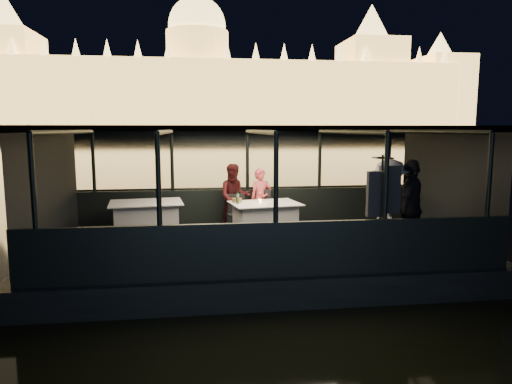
{
  "coord_description": "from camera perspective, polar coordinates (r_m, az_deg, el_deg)",
  "views": [
    {
      "loc": [
        -1.23,
        -8.96,
        2.86
      ],
      "look_at": [
        0.0,
        0.4,
        1.55
      ],
      "focal_mm": 32.0,
      "sensor_mm": 36.0,
      "label": 1
    }
  ],
  "objects": [
    {
      "name": "wine_glass_red",
      "position": [
        10.11,
        0.49,
        -0.64
      ],
      "size": [
        0.08,
        0.08,
        0.2
      ],
      "primitive_type": null,
      "rotation": [
        0.0,
        0.0,
        -0.16
      ],
      "color": "silver",
      "rests_on": "dining_table_central"
    },
    {
      "name": "chair_port_right",
      "position": [
        10.57,
        0.88,
        -2.51
      ],
      "size": [
        0.57,
        0.57,
        0.94
      ],
      "primitive_type": "cube",
      "rotation": [
        0.0,
        0.0,
        -0.37
      ],
      "color": "black",
      "rests_on": "boat_deck"
    },
    {
      "name": "person_man_maroon",
      "position": [
        10.7,
        -2.69,
        -0.76
      ],
      "size": [
        0.76,
        0.6,
        1.55
      ],
      "primitive_type": "imported",
      "rotation": [
        0.0,
        0.0,
        0.03
      ],
      "color": "#391011",
      "rests_on": "boat_deck"
    },
    {
      "name": "parliament_building",
      "position": [
        185.81,
        -7.3,
        15.95
      ],
      "size": [
        220.0,
        32.0,
        60.0
      ],
      "primitive_type": null,
      "color": "#F2D18C",
      "rests_on": "embankment"
    },
    {
      "name": "end_wall_fore",
      "position": [
        9.46,
        -24.45,
        -0.17
      ],
      "size": [
        0.02,
        4.0,
        2.3
      ],
      "primitive_type": null,
      "color": "black",
      "rests_on": "boat_deck"
    },
    {
      "name": "dining_table_central",
      "position": [
        9.97,
        1.13,
        -3.52
      ],
      "size": [
        1.61,
        1.28,
        0.77
      ],
      "primitive_type": "cube",
      "rotation": [
        0.0,
        0.0,
        0.17
      ],
      "color": "white",
      "rests_on": "boat_deck"
    },
    {
      "name": "wine_bottle",
      "position": [
        9.79,
        -2.32,
        -0.6
      ],
      "size": [
        0.08,
        0.08,
        0.28
      ],
      "primitive_type": "cylinder",
      "rotation": [
        0.0,
        0.0,
        0.35
      ],
      "color": "#143717",
      "rests_on": "dining_table_central"
    },
    {
      "name": "canopy_ribs",
      "position": [
        9.13,
        0.33,
        0.28
      ],
      "size": [
        8.0,
        4.0,
        2.3
      ],
      "primitive_type": null,
      "color": "black",
      "rests_on": "boat_deck"
    },
    {
      "name": "gunwale_starboard",
      "position": [
        7.32,
        2.46,
        -7.24
      ],
      "size": [
        8.0,
        0.08,
        0.9
      ],
      "primitive_type": "cube",
      "color": "black",
      "rests_on": "boat_deck"
    },
    {
      "name": "wine_glass_white",
      "position": [
        9.72,
        -2.27,
        -0.98
      ],
      "size": [
        0.08,
        0.08,
        0.21
      ],
      "primitive_type": null,
      "rotation": [
        0.0,
        0.0,
        0.14
      ],
      "color": "silver",
      "rests_on": "dining_table_central"
    },
    {
      "name": "cabin_roof_glass",
      "position": [
        9.04,
        0.33,
        7.52
      ],
      "size": [
        8.0,
        4.0,
        0.02
      ],
      "primitive_type": null,
      "color": "#99B2B2",
      "rests_on": "boat_deck"
    },
    {
      "name": "amber_candle",
      "position": [
        9.88,
        0.55,
        -1.16
      ],
      "size": [
        0.07,
        0.07,
        0.08
      ],
      "primitive_type": "cylinder",
      "rotation": [
        0.0,
        0.0,
        -0.32
      ],
      "color": "#FFB73F",
      "rests_on": "dining_table_central"
    },
    {
      "name": "boat_deck",
      "position": [
        9.35,
        0.32,
        -6.84
      ],
      "size": [
        8.0,
        4.0,
        0.04
      ],
      "primitive_type": "cube",
      "color": "black",
      "rests_on": "boat_hull"
    },
    {
      "name": "dining_table_aft",
      "position": [
        10.12,
        -13.51,
        -3.57
      ],
      "size": [
        1.64,
        1.28,
        0.81
      ],
      "primitive_type": "cube",
      "rotation": [
        0.0,
        0.0,
        0.12
      ],
      "color": "silver",
      "rests_on": "boat_deck"
    },
    {
      "name": "boat_hull",
      "position": [
        9.49,
        0.32,
        -9.65
      ],
      "size": [
        8.6,
        4.4,
        1.0
      ],
      "primitive_type": "cube",
      "color": "black",
      "rests_on": "river_water"
    },
    {
      "name": "cabin_glass_starboard",
      "position": [
        7.11,
        2.52,
        1.75
      ],
      "size": [
        8.0,
        0.02,
        1.4
      ],
      "primitive_type": null,
      "color": "#99B2B2",
      "rests_on": "gunwale_starboard"
    },
    {
      "name": "embankment",
      "position": [
        218.97,
        -7.21,
        7.37
      ],
      "size": [
        400.0,
        140.0,
        6.0
      ],
      "primitive_type": "cube",
      "color": "#423D33",
      "rests_on": "ground"
    },
    {
      "name": "passenger_stripe",
      "position": [
        8.73,
        16.21,
        -2.38
      ],
      "size": [
        1.02,
        1.34,
        1.83
      ],
      "primitive_type": "imported",
      "rotation": [
        0.0,
        0.0,
        1.23
      ],
      "color": "silver",
      "rests_on": "boat_deck"
    },
    {
      "name": "cabin_glass_port",
      "position": [
        11.06,
        -1.08,
        3.96
      ],
      "size": [
        8.0,
        0.02,
        1.4
      ],
      "primitive_type": null,
      "color": "#99B2B2",
      "rests_on": "gunwale_port"
    },
    {
      "name": "bread_basket",
      "position": [
        10.02,
        -2.43,
        -1.03
      ],
      "size": [
        0.23,
        0.23,
        0.09
      ],
      "primitive_type": "cylinder",
      "rotation": [
        0.0,
        0.0,
        0.03
      ],
      "color": "olive",
      "rests_on": "dining_table_central"
    },
    {
      "name": "plate_far",
      "position": [
        10.13,
        -2.48,
        -1.12
      ],
      "size": [
        0.27,
        0.27,
        0.01
      ],
      "primitive_type": "cylinder",
      "rotation": [
        0.0,
        0.0,
        -0.24
      ],
      "color": "white",
      "rests_on": "dining_table_central"
    },
    {
      "name": "plate_near",
      "position": [
        9.75,
        2.14,
        -1.47
      ],
      "size": [
        0.33,
        0.33,
        0.02
      ],
      "primitive_type": "cylinder",
      "rotation": [
        0.0,
        0.0,
        -0.3
      ],
      "color": "silver",
      "rests_on": "dining_table_central"
    },
    {
      "name": "end_wall_aft",
      "position": [
        10.44,
        22.63,
        0.64
      ],
      "size": [
        0.02,
        4.0,
        2.3
      ],
      "primitive_type": null,
      "color": "black",
      "rests_on": "boat_deck"
    },
    {
      "name": "coat_stand",
      "position": [
        7.97,
        15.3,
        -2.94
      ],
      "size": [
        0.63,
        0.55,
        1.94
      ],
      "primitive_type": null,
      "rotation": [
        0.0,
        0.0,
        0.25
      ],
      "color": "black",
      "rests_on": "boat_deck"
    },
    {
      "name": "person_woman_coral",
      "position": [
        10.73,
        0.62,
        -0.73
      ],
      "size": [
        0.57,
        0.43,
        1.44
      ],
      "primitive_type": "imported",
      "rotation": [
        0.0,
        0.0,
        0.18
      ],
      "color": "#DF5156",
      "rests_on": "boat_deck"
    },
    {
      "name": "chair_port_left",
      "position": [
        10.46,
        -2.41,
        -2.62
      ],
      "size": [
        0.45,
        0.45,
        0.86
      ],
      "primitive_type": "cube",
      "rotation": [
        0.0,
        0.0,
        0.15
      ],
      "color": "black",
      "rests_on": "boat_deck"
    },
    {
      "name": "gunwale_port",
      "position": [
        11.19,
        -1.07,
        -1.92
      ],
      "size": [
        8.0,
        0.08,
        0.9
      ],
      "primitive_type": "cube",
      "color": "black",
      "rests_on": "boat_deck"
    },
    {
      "name": "passenger_dark",
      "position": [
        8.96,
        18.72,
        -2.22
      ],
      "size": [
        1.04,
        1.1,
        1.82
      ],
      "primitive_type": "imported",
      "rotation": [
        0.0,
        0.0,
        4.0
      ],
      "color": "black",
      "rests_on": "boat_deck"
    },
    {
      "name": "river_water",
      "position": [
        89.02,
        -6.72,
        6.02
      ],
      "size": [
        500.0,
        500.0,
        0.0
      ],
      "primitive_type": "plane",
      "color": "black",
      "rests_on": "ground"
    }
  ]
}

